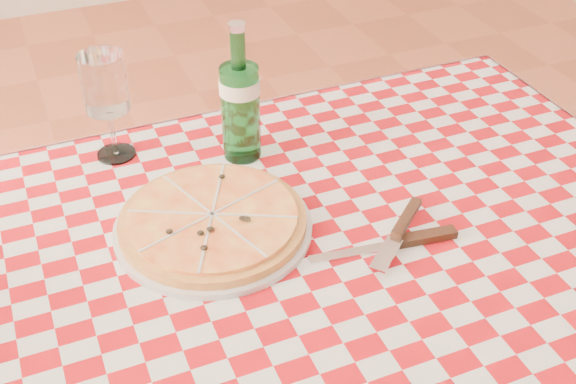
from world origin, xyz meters
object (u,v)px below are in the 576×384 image
Objects in this scene: pizza_plate at (213,220)px; water_bottle at (240,93)px; wine_glass at (108,107)px; dining_table at (312,283)px.

pizza_plate is 1.23× the size of water_bottle.
water_bottle is 1.28× the size of wine_glass.
pizza_plate is 0.31m from wine_glass.
wine_glass reaches higher than dining_table.
pizza_plate is at bearing 149.43° from dining_table.
wine_glass is (-0.24, 0.37, 0.20)m from dining_table.
water_bottle reaches higher than pizza_plate.
dining_table is 0.36m from water_bottle.
pizza_plate is 0.25m from water_bottle.
dining_table is 0.48m from wine_glass.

